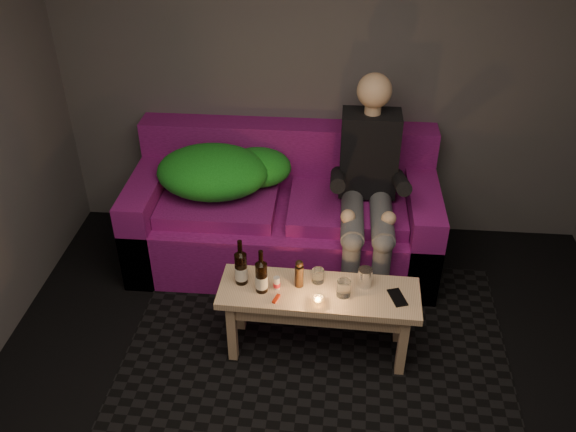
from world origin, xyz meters
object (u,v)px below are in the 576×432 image
sofa (284,216)px  steel_cup (365,277)px  person (368,183)px  beer_bottle_a (241,267)px  coffee_table (319,302)px  beer_bottle_b (261,276)px

sofa → steel_cup: sofa is taller
sofa → person: bearing=-16.8°
beer_bottle_a → steel_cup: 0.74m
sofa → steel_cup: (0.57, -0.92, 0.21)m
coffee_table → beer_bottle_a: (-0.47, 0.04, 0.20)m
sofa → steel_cup: bearing=-58.5°
sofa → beer_bottle_b: bearing=-92.3°
sofa → coffee_table: size_ratio=1.82×
beer_bottle_a → steel_cup: size_ratio=2.59×
beer_bottle_a → steel_cup: beer_bottle_a is taller
person → steel_cup: bearing=-91.8°
beer_bottle_b → sofa: bearing=87.7°
person → coffee_table: person is taller
beer_bottle_a → coffee_table: bearing=-4.9°
beer_bottle_b → steel_cup: beer_bottle_b is taller
coffee_table → beer_bottle_a: beer_bottle_a is taller
sofa → beer_bottle_a: bearing=-100.1°
sofa → beer_bottle_b: sofa is taller
sofa → person: (0.59, -0.18, 0.42)m
coffee_table → steel_cup: 0.31m
sofa → steel_cup: 1.10m
coffee_table → beer_bottle_b: 0.39m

